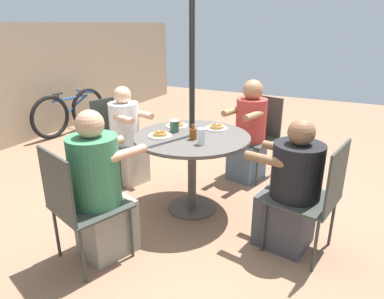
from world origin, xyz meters
name	(u,v)px	position (x,y,z in m)	size (l,w,h in m)	color
ground_plane	(192,208)	(0.00, 0.00, 0.00)	(12.00, 12.00, 0.00)	#8C664C
patio_table	(192,147)	(0.00, 0.00, 0.64)	(1.07, 1.07, 0.76)	#4C4742
umbrella_pole	(192,106)	(0.00, 0.00, 1.04)	(0.05, 0.05, 2.07)	black
patio_chair_north	(258,131)	(1.12, -0.31, 0.53)	(0.59, 0.59, 0.93)	#333833
diner_north	(249,135)	(0.95, -0.26, 0.53)	(0.54, 0.45, 1.15)	slate
patio_chair_east	(117,134)	(0.30, 1.12, 0.53)	(0.59, 0.59, 0.93)	#333833
diner_east	(127,139)	(0.26, 0.95, 0.50)	(0.43, 0.51, 1.10)	beige
patio_chair_south	(77,201)	(-1.10, 0.37, 0.53)	(0.61, 0.61, 0.93)	#333833
diner_south	(100,192)	(-0.93, 0.31, 0.53)	(0.57, 0.49, 1.17)	gray
patio_chair_west	(316,193)	(-0.22, -1.14, 0.53)	(0.56, 0.56, 0.93)	#333833
diner_west	(291,192)	(-0.18, -0.96, 0.48)	(0.46, 0.58, 1.08)	#3D3D42
pancake_plate_a	(177,125)	(0.19, 0.26, 0.77)	(0.22, 0.22, 0.05)	white
pancake_plate_b	(160,135)	(-0.16, 0.25, 0.77)	(0.22, 0.22, 0.05)	white
pancake_plate_c	(217,127)	(0.29, -0.13, 0.77)	(0.22, 0.22, 0.05)	white
syrup_bottle	(193,134)	(-0.09, -0.06, 0.81)	(0.09, 0.07, 0.14)	brown
coffee_cup	(175,126)	(0.03, 0.20, 0.81)	(0.09, 0.09, 0.11)	#33513D
drinking_glass_a	(202,136)	(-0.18, -0.18, 0.83)	(0.07, 0.07, 0.14)	silver
bicycle	(70,112)	(1.36, 2.92, 0.35)	(1.43, 0.44, 0.71)	black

